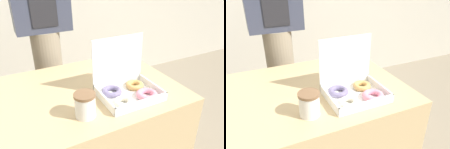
# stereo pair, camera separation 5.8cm
# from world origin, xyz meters

# --- Properties ---
(table) EXTENTS (0.97, 0.75, 0.76)m
(table) POSITION_xyz_m (0.00, 0.00, 0.38)
(table) COLOR tan
(table) RESTS_ON ground_plane
(donut_box) EXTENTS (0.29, 0.25, 0.29)m
(donut_box) POSITION_xyz_m (0.16, -0.16, 0.80)
(donut_box) COLOR white
(donut_box) RESTS_ON table
(coffee_cup) EXTENTS (0.10, 0.10, 0.11)m
(coffee_cup) POSITION_xyz_m (-0.10, -0.23, 0.82)
(coffee_cup) COLOR white
(coffee_cup) RESTS_ON table
(person_customer) EXTENTS (0.37, 0.21, 1.77)m
(person_customer) POSITION_xyz_m (-0.08, 0.58, 0.98)
(person_customer) COLOR gray
(person_customer) RESTS_ON ground_plane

